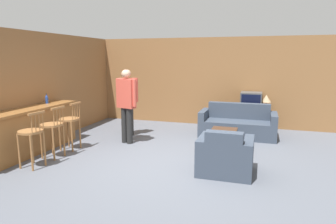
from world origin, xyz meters
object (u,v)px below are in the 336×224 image
(bar_chair_near, at_px, (31,136))
(book_on_table, at_px, (226,133))
(bar_chair_mid, at_px, (52,129))
(coffee_table, at_px, (223,135))
(bar_chair_far, at_px, (70,123))
(bottle, at_px, (47,99))
(armchair_near, at_px, (225,157))
(couch_far, at_px, (238,125))
(tv, at_px, (251,101))
(person_by_counter, at_px, (126,102))
(person_by_window, at_px, (128,99))
(tv_unit, at_px, (250,120))
(table_lamp, at_px, (266,99))

(bar_chair_near, height_order, book_on_table, bar_chair_near)
(bar_chair_mid, height_order, coffee_table, bar_chair_mid)
(bar_chair_far, xyz_separation_m, bottle, (-0.73, 0.20, 0.47))
(armchair_near, relative_size, coffee_table, 0.99)
(couch_far, xyz_separation_m, book_on_table, (-0.12, -1.52, 0.15))
(armchair_near, bearing_deg, tv, 85.41)
(bar_chair_near, xyz_separation_m, bottle, (-0.73, 1.36, 0.47))
(armchair_near, bearing_deg, person_by_counter, 153.08)
(bar_chair_far, distance_m, coffee_table, 3.36)
(bar_chair_near, distance_m, bar_chair_far, 1.17)
(bar_chair_far, xyz_separation_m, person_by_window, (0.72, 1.46, 0.37))
(tv_unit, bearing_deg, coffee_table, -102.21)
(bar_chair_mid, relative_size, bar_chair_far, 1.00)
(bar_chair_far, bearing_deg, person_by_counter, 40.60)
(bar_chair_near, height_order, tv_unit, bar_chair_near)
(couch_far, distance_m, tv, 1.04)
(table_lamp, relative_size, person_by_counter, 0.26)
(couch_far, distance_m, person_by_window, 2.91)
(bar_chair_far, xyz_separation_m, coffee_table, (3.23, 0.88, -0.23))
(bar_chair_mid, xyz_separation_m, person_by_window, (0.72, 2.04, 0.37))
(coffee_table, height_order, tv, tv)
(coffee_table, xyz_separation_m, book_on_table, (0.08, -0.14, 0.08))
(couch_far, relative_size, tv, 3.32)
(bar_chair_far, bearing_deg, table_lamp, 37.16)
(bottle, relative_size, person_by_counter, 0.13)
(person_by_window, bearing_deg, table_lamp, 26.04)
(bottle, height_order, person_by_window, person_by_window)
(bar_chair_mid, bearing_deg, person_by_counter, 55.47)
(bar_chair_mid, relative_size, book_on_table, 4.52)
(bar_chair_mid, xyz_separation_m, coffee_table, (3.23, 1.46, -0.23))
(tv, height_order, bottle, bottle)
(bar_chair_far, xyz_separation_m, tv_unit, (3.72, 3.12, -0.33))
(person_by_window, relative_size, person_by_counter, 0.98)
(bar_chair_near, height_order, bar_chair_mid, same)
(bar_chair_far, bearing_deg, bottle, 165.02)
(book_on_table, distance_m, person_by_window, 2.75)
(coffee_table, bearing_deg, couch_far, 81.52)
(bottle, distance_m, person_by_window, 1.93)
(armchair_near, xyz_separation_m, person_by_counter, (-2.46, 1.25, 0.68))
(bar_chair_mid, distance_m, tv, 5.25)
(armchair_near, relative_size, person_by_counter, 0.54)
(coffee_table, bearing_deg, book_on_table, -60.56)
(tv_unit, bearing_deg, tv, -90.00)
(bar_chair_near, height_order, table_lamp, bar_chair_near)
(bar_chair_far, bearing_deg, person_by_window, 63.79)
(bar_chair_far, xyz_separation_m, armchair_near, (3.44, -0.41, -0.30))
(armchair_near, distance_m, tv_unit, 3.55)
(bar_chair_mid, distance_m, bar_chair_far, 0.58)
(couch_far, relative_size, book_on_table, 8.17)
(bottle, distance_m, book_on_table, 4.13)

